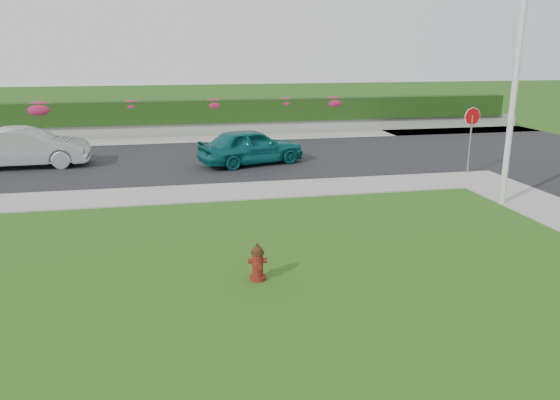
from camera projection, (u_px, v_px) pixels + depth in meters
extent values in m
plane|color=black|center=(377.00, 341.00, 7.99)|extent=(120.00, 120.00, 0.00)
cube|color=black|center=(111.00, 163.00, 20.24)|extent=(26.00, 8.00, 0.04)
cube|color=gray|center=(58.00, 200.00, 15.32)|extent=(24.00, 2.00, 0.04)
cube|color=gray|center=(478.00, 179.00, 17.83)|extent=(2.00, 2.00, 0.04)
cube|color=gray|center=(209.00, 139.00, 25.73)|extent=(34.00, 2.00, 0.04)
cube|color=gray|center=(206.00, 129.00, 27.07)|extent=(34.00, 0.40, 0.60)
cube|color=black|center=(206.00, 111.00, 26.93)|extent=(32.00, 0.90, 1.10)
cylinder|color=#57140D|center=(258.00, 278.00, 10.11)|extent=(0.30, 0.30, 0.07)
cylinder|color=#57140D|center=(258.00, 264.00, 10.04)|extent=(0.20, 0.20, 0.46)
cylinder|color=black|center=(257.00, 253.00, 9.98)|extent=(0.25, 0.25, 0.04)
sphere|color=black|center=(257.00, 251.00, 9.97)|extent=(0.20, 0.20, 0.20)
cylinder|color=black|center=(257.00, 245.00, 9.94)|extent=(0.06, 0.06, 0.06)
cylinder|color=#57140D|center=(250.00, 261.00, 10.01)|extent=(0.10, 0.11, 0.10)
cylinder|color=#57140D|center=(265.00, 260.00, 10.03)|extent=(0.10, 0.11, 0.10)
cylinder|color=#57140D|center=(258.00, 266.00, 9.91)|extent=(0.14, 0.12, 0.13)
imported|color=#0B5A5A|center=(251.00, 146.00, 19.88)|extent=(4.14, 2.64, 1.31)
imported|color=#9D9FA4|center=(26.00, 147.00, 19.38)|extent=(4.30, 1.58, 1.41)
cylinder|color=silver|center=(516.00, 78.00, 14.12)|extent=(0.16, 0.16, 6.78)
cylinder|color=slate|center=(470.00, 145.00, 18.40)|extent=(0.06, 0.06, 2.00)
cylinder|color=#A90B0D|center=(472.00, 116.00, 18.15)|extent=(0.58, 0.09, 0.58)
cylinder|color=white|center=(472.00, 116.00, 18.15)|extent=(0.62, 0.08, 0.62)
ellipsoid|color=#C12158|center=(40.00, 109.00, 25.30)|extent=(1.48, 0.95, 0.74)
ellipsoid|color=#C12158|center=(131.00, 106.00, 26.07)|extent=(1.14, 0.73, 0.57)
ellipsoid|color=#C12158|center=(214.00, 105.00, 26.83)|extent=(1.23, 0.79, 0.61)
ellipsoid|color=#C12158|center=(286.00, 103.00, 27.53)|extent=(1.15, 0.74, 0.57)
ellipsoid|color=#C12158|center=(333.00, 103.00, 28.02)|extent=(1.31, 0.84, 0.66)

